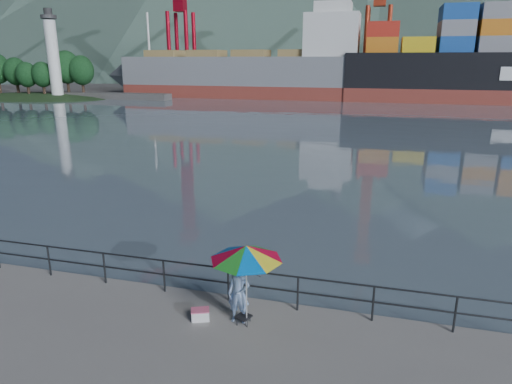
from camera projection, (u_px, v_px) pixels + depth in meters
The scene contains 10 objects.
harbor_water at pixel (360, 83), 132.60m from camera, with size 500.00×280.00×0.00m, color slate.
far_dock at pixel (399, 92), 95.82m from camera, with size 200.00×40.00×0.40m, color #514F4C.
guardrail at pixel (134, 271), 13.70m from camera, with size 22.00×0.06×1.03m.
lighthouse_islet at pixel (34, 95), 83.51m from camera, with size 48.00×26.40×19.20m.
fisherman at pixel (239, 293), 11.84m from camera, with size 0.59×0.38×1.61m, color #1A509A.
beach_umbrella at pixel (246, 253), 11.27m from camera, with size 1.91×1.91×2.24m.
folding_stool at pixel (244, 319), 11.91m from camera, with size 0.45×0.45×0.23m.
cooler_bag at pixel (200, 315), 12.08m from camera, with size 0.46×0.31×0.27m, color silver.
fishing_rod at pixel (246, 298), 13.20m from camera, with size 0.02×0.02×1.88m, color black.
bulk_carrier at pixel (258, 73), 82.72m from camera, with size 46.81×8.10×14.50m.
Camera 1 is at (6.84, -9.36, 6.66)m, focal length 32.00 mm.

